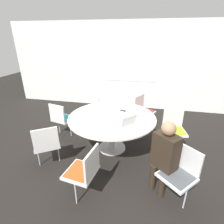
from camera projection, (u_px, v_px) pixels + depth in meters
name	position (u px, v px, depth m)	size (l,w,h in m)	color
ground_plane	(112.00, 148.00, 3.83)	(16.00, 16.00, 0.00)	black
wall_back	(129.00, 67.00, 5.57)	(8.00, 0.07, 2.70)	silver
conference_table	(112.00, 121.00, 3.56)	(1.76, 1.76, 0.76)	#B7B7BC
chair_0	(180.00, 171.00, 2.46)	(0.61, 0.61, 0.85)	silver
chair_1	(174.00, 127.00, 3.66)	(0.51, 0.49, 0.85)	silver
chair_2	(143.00, 109.00, 4.56)	(0.58, 0.59, 0.85)	silver
chair_3	(104.00, 105.00, 4.80)	(0.54, 0.55, 0.85)	silver
chair_4	(61.00, 117.00, 4.10)	(0.53, 0.52, 0.85)	silver
chair_5	(46.00, 143.00, 3.12)	(0.60, 0.60, 0.85)	silver
chair_6	(85.00, 169.00, 2.49)	(0.48, 0.50, 0.85)	silver
person_0	(165.00, 153.00, 2.52)	(0.41, 0.41, 1.20)	#2D2319
laptop	(127.00, 123.00, 3.14)	(0.39, 0.40, 0.21)	silver
coffee_cup	(98.00, 111.00, 3.66)	(0.08, 0.08, 0.09)	white
cell_phone	(123.00, 111.00, 3.80)	(0.16, 0.11, 0.01)	black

